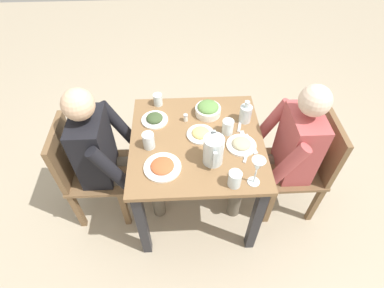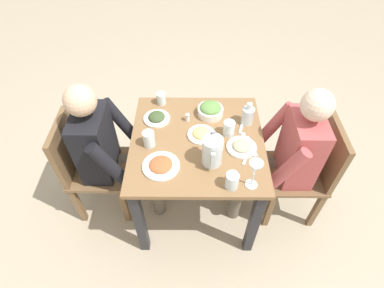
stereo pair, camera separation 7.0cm
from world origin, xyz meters
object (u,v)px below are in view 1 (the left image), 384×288
water_pitcher (213,150)px  oil_carafe (245,114)px  diner_far (283,151)px  plate_beans (241,144)px  salt_shaker (186,118)px  dining_table (197,154)px  plate_rice_curry (162,166)px  water_glass_far_right (235,179)px  chair_far (307,163)px  diner_near (109,154)px  plate_fries (201,133)px  salad_bowl (208,109)px  chair_near (84,168)px  plate_dolmas (155,119)px  water_glass_center (149,141)px  wine_glass (257,167)px  water_glass_far_left (158,100)px  water_glass_near_right (228,127)px

water_pitcher → oil_carafe: size_ratio=1.16×
diner_far → plate_beans: size_ratio=6.16×
diner_far → salt_shaker: diner_far is taller
dining_table → plate_rice_curry: (0.22, -0.21, 0.15)m
water_glass_far_right → oil_carafe: (-0.51, 0.14, 0.01)m
chair_far → plate_rice_curry: (0.21, -1.00, 0.29)m
diner_near → diner_far: (0.03, 1.16, 0.00)m
diner_far → water_pitcher: size_ratio=6.05×
plate_rice_curry → plate_beans: plate_beans is taller
dining_table → plate_fries: size_ratio=4.72×
plate_beans → water_glass_far_right: bearing=-16.8°
dining_table → salad_bowl: bearing=159.5°
chair_near → plate_dolmas: 0.61m
plate_beans → water_glass_center: bearing=-92.5°
plate_dolmas → plate_beans: size_ratio=0.96×
chair_near → wine_glass: bearing=71.5°
plate_beans → wine_glass: 0.30m
water_glass_far_left → plate_beans: bearing=51.0°
plate_beans → water_glass_far_right: water_glass_far_right is taller
diner_near → water_glass_near_right: diner_near is taller
diner_far → salt_shaker: bearing=-106.5°
dining_table → chair_near: chair_near is taller
chair_far → water_glass_near_right: (-0.07, -0.58, 0.32)m
plate_rice_curry → oil_carafe: bearing=124.8°
water_glass_far_right → wine_glass: 0.15m
diner_near → diner_far: size_ratio=1.00×
chair_near → salad_bowl: 0.96m
salt_shaker → water_glass_far_right: bearing=25.4°
water_glass_far_right → plate_beans: bearing=163.2°
plate_fries → wine_glass: (0.38, 0.27, 0.13)m
plate_rice_curry → water_glass_near_right: size_ratio=2.22×
chair_near → water_pitcher: (0.20, 0.87, 0.37)m
salad_bowl → salt_shaker: (0.06, -0.16, -0.01)m
water_pitcher → dining_table: bearing=-154.5°
water_glass_far_right → wine_glass: bearing=94.5°
water_glass_near_right → salt_shaker: 0.29m
plate_dolmas → water_glass_near_right: (0.13, 0.47, 0.03)m
water_glass_center → water_glass_near_right: (-0.10, 0.50, -0.00)m
salad_bowl → water_glass_far_left: bearing=-108.8°
plate_rice_curry → diner_far: bearing=104.5°
plate_rice_curry → water_glass_near_right: 0.50m
chair_far → diner_far: bearing=-90.0°
plate_fries → chair_far: bearing=86.2°
salad_bowl → plate_rice_curry: (0.46, -0.31, -0.03)m
water_pitcher → water_glass_far_left: bearing=-147.8°
diner_near → plate_dolmas: (-0.17, 0.31, 0.14)m
diner_far → wine_glass: bearing=-40.2°
diner_far → water_glass_center: (0.03, -0.88, 0.18)m
chair_near → diner_near: diner_near is taller
salad_bowl → oil_carafe: (0.08, 0.24, 0.01)m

